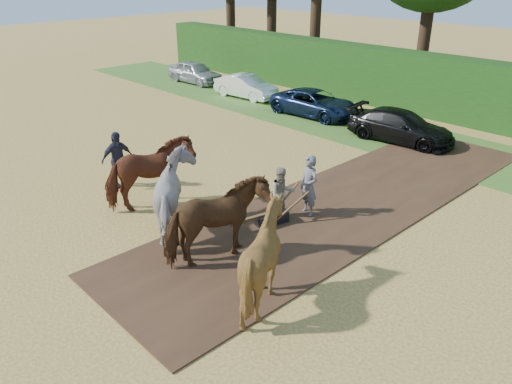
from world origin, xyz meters
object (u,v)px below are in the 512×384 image
at_px(spectator_far, 118,160).
at_px(plough_team, 201,208).
at_px(parked_cars, 337,108).
at_px(spectator_near, 282,194).

distance_m(spectator_far, plough_team, 5.23).
bearing_deg(plough_team, parked_cars, 111.97).
xyz_separation_m(spectator_near, plough_team, (-0.39, -2.75, 0.32)).
bearing_deg(spectator_far, spectator_near, -64.15).
bearing_deg(plough_team, spectator_far, 175.22).
relative_size(plough_team, parked_cars, 0.26).
height_order(spectator_near, plough_team, plough_team).
relative_size(spectator_near, spectator_far, 0.84).
height_order(spectator_near, parked_cars, spectator_near).
xyz_separation_m(spectator_far, parked_cars, (0.31, 11.72, -0.31)).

